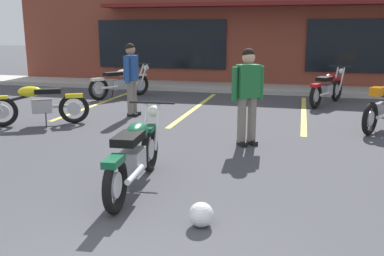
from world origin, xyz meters
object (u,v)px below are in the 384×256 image
(motorcycle_red_sportbike, at_px, (327,88))
(motorcycle_black_cruiser, at_px, (37,103))
(helmet_on_pavement, at_px, (201,214))
(motorcycle_foreground_classic, at_px, (135,153))
(motorcycle_silver_naked, at_px, (121,82))
(person_by_back_row, at_px, (248,91))
(person_in_shorts_foreground, at_px, (131,75))

(motorcycle_red_sportbike, xyz_separation_m, motorcycle_black_cruiser, (-6.04, -4.12, 0.00))
(motorcycle_black_cruiser, distance_m, helmet_on_pavement, 5.81)
(helmet_on_pavement, bearing_deg, motorcycle_black_cruiser, 139.73)
(motorcycle_foreground_classic, relative_size, helmet_on_pavement, 8.11)
(motorcycle_black_cruiser, xyz_separation_m, motorcycle_silver_naked, (0.19, 3.86, 0.00))
(person_by_back_row, relative_size, helmet_on_pavement, 6.44)
(motorcycle_silver_naked, bearing_deg, person_by_back_row, -45.31)
(motorcycle_foreground_classic, relative_size, person_in_shorts_foreground, 1.26)
(motorcycle_silver_naked, relative_size, person_by_back_row, 1.11)
(motorcycle_black_cruiser, relative_size, helmet_on_pavement, 7.38)
(motorcycle_black_cruiser, bearing_deg, person_by_back_row, -5.93)
(motorcycle_silver_naked, relative_size, helmet_on_pavement, 7.13)
(motorcycle_black_cruiser, bearing_deg, person_in_shorts_foreground, 42.60)
(person_in_shorts_foreground, xyz_separation_m, helmet_on_pavement, (2.87, -5.18, -0.82))
(motorcycle_red_sportbike, bearing_deg, helmet_on_pavement, -101.57)
(motorcycle_red_sportbike, xyz_separation_m, helmet_on_pavement, (-1.61, -7.87, -0.33))
(person_by_back_row, bearing_deg, motorcycle_foreground_classic, -114.09)
(motorcycle_foreground_classic, distance_m, motorcycle_silver_naked, 7.48)
(motorcycle_foreground_classic, distance_m, person_in_shorts_foreground, 4.73)
(motorcycle_black_cruiser, xyz_separation_m, helmet_on_pavement, (4.43, -3.75, -0.33))
(motorcycle_red_sportbike, xyz_separation_m, person_in_shorts_foreground, (-4.49, -2.69, 0.49))
(motorcycle_silver_naked, height_order, person_by_back_row, person_by_back_row)
(person_by_back_row, height_order, helmet_on_pavement, person_by_back_row)
(person_in_shorts_foreground, distance_m, person_by_back_row, 3.48)
(motorcycle_silver_naked, distance_m, helmet_on_pavement, 8.71)
(motorcycle_red_sportbike, height_order, helmet_on_pavement, motorcycle_red_sportbike)
(motorcycle_black_cruiser, bearing_deg, motorcycle_silver_naked, 87.12)
(motorcycle_foreground_classic, height_order, helmet_on_pavement, motorcycle_foreground_classic)
(motorcycle_red_sportbike, relative_size, person_by_back_row, 1.18)
(person_by_back_row, distance_m, helmet_on_pavement, 3.39)
(motorcycle_silver_naked, distance_m, person_by_back_row, 6.10)
(motorcycle_silver_naked, xyz_separation_m, person_in_shorts_foreground, (1.36, -2.43, 0.49))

